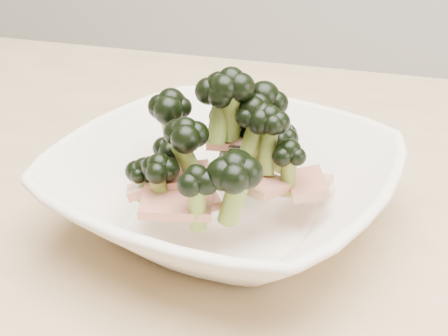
{
  "coord_description": "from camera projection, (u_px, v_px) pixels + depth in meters",
  "views": [
    {
      "loc": [
        0.02,
        -0.42,
        1.03
      ],
      "look_at": [
        -0.1,
        -0.01,
        0.8
      ],
      "focal_mm": 50.0,
      "sensor_mm": 36.0,
      "label": 1
    }
  ],
  "objects": [
    {
      "name": "dining_table",
      "position": [
        336.0,
        329.0,
        0.54
      ],
      "size": [
        1.2,
        0.8,
        0.75
      ],
      "color": "tan",
      "rests_on": "ground"
    },
    {
      "name": "broccoli_dish",
      "position": [
        225.0,
        179.0,
        0.5
      ],
      "size": [
        0.32,
        0.32,
        0.13
      ],
      "color": "white",
      "rests_on": "dining_table"
    }
  ]
}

